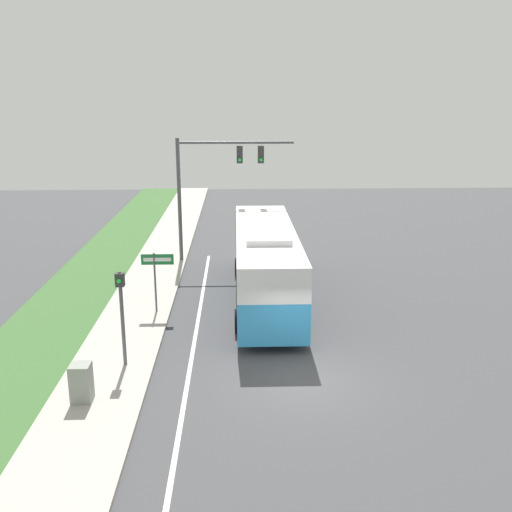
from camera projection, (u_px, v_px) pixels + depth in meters
ground_plane at (301, 379)px, 18.19m from camera, size 80.00×80.00×0.00m
sidewalk at (105, 381)px, 17.96m from camera, size 2.80×80.00×0.12m
grass_verge at (2, 383)px, 17.86m from camera, size 3.60×80.00×0.10m
lane_divider_near at (188, 381)px, 18.07m from camera, size 0.14×30.00×0.01m
bus at (266, 260)px, 24.91m from camera, size 2.72×11.64×3.42m
signal_gantry at (213, 175)px, 30.16m from camera, size 6.18×0.41×6.70m
pedestrian_signal at (121, 305)px, 18.40m from camera, size 0.28×0.34×3.30m
street_sign at (156, 271)px, 23.25m from camera, size 1.32×0.08×2.63m
utility_cabinet at (81, 383)px, 16.54m from camera, size 0.59×0.57×1.15m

